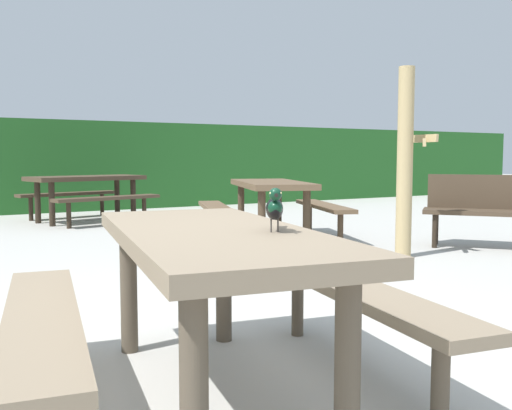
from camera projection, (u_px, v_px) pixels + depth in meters
ground_plane at (180, 375)px, 2.74m from camera, size 60.00×60.00×0.00m
picnic_table_foreground at (213, 271)px, 2.46m from camera, size 1.94×1.97×0.74m
bird_grackle at (275, 207)px, 2.31m from camera, size 0.16×0.26×0.18m
picnic_table_mid_right at (87, 187)px, 9.25m from camera, size 2.05×2.02×0.74m
picnic_table_far_centre at (271, 196)px, 7.20m from camera, size 2.14×2.16×0.74m
stalk_post_right_side at (405, 162)px, 5.88m from camera, size 0.36×0.42×1.97m
park_bench_side at (487, 205)px, 6.57m from camera, size 1.24×1.35×0.84m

